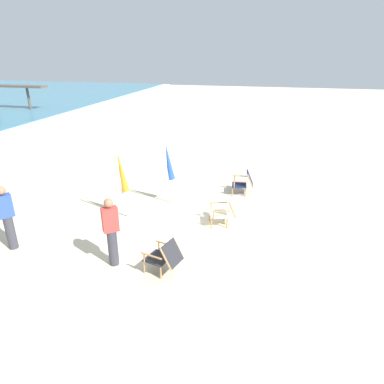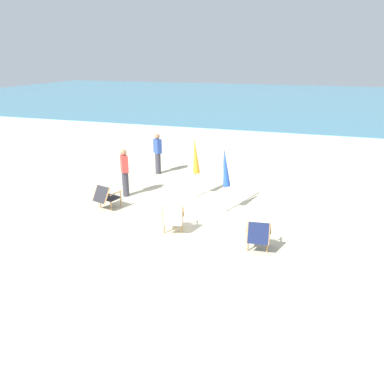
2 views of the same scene
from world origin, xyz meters
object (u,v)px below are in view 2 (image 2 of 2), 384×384
Objects in this scene: beach_chair_far_center at (106,196)px; beach_chair_back_left at (173,218)px; umbrella_furled_orange at (195,157)px; person_by_waterline at (158,153)px; person_near_chairs at (125,172)px; umbrella_furled_blue at (225,168)px; beach_chair_front_right at (258,235)px.

beach_chair_far_center is 2.70m from beach_chair_back_left.
person_by_waterline is (-2.20, 1.99, -0.55)m from umbrella_furled_orange.
umbrella_furled_orange is at bearing 18.11° from person_near_chairs.
umbrella_furled_blue is 1.29× the size of person_by_waterline.
beach_chair_back_left reaches higher than beach_chair_far_center.
beach_chair_far_center is 5.04m from beach_chair_front_right.
beach_chair_front_right is at bearing -50.86° from umbrella_furled_orange.
umbrella_furled_orange reaches higher than person_near_chairs.
beach_chair_far_center is at bearing 160.48° from beach_chair_back_left.
beach_chair_front_right is at bearing -47.21° from person_by_waterline.
beach_chair_front_right reaches higher than beach_chair_far_center.
umbrella_furled_blue is (1.24, -0.98, -0.01)m from umbrella_furled_orange.
beach_chair_back_left is 3.03m from umbrella_furled_orange.
umbrella_furled_orange is 1.30× the size of person_near_chairs.
umbrella_furled_orange is 3.02m from person_by_waterline.
person_near_chairs is (-2.51, 2.13, 0.41)m from beach_chair_back_left.
beach_chair_front_right is 2.76m from umbrella_furled_blue.
umbrella_furled_orange reaches higher than beach_chair_front_right.
umbrella_furled_blue is (3.53, 0.98, 0.96)m from beach_chair_far_center.
person_near_chairs is (-2.25, -0.74, -0.55)m from umbrella_furled_orange.
umbrella_furled_orange is 1.58m from umbrella_furled_blue.
beach_chair_back_left is 0.40× the size of umbrella_furled_blue.
beach_chair_back_left is 0.51× the size of person_near_chairs.
person_by_waterline is at bearing 88.96° from person_near_chairs.
beach_chair_far_center is at bearing -91.76° from person_near_chairs.
beach_chair_front_right is 4.23m from umbrella_furled_orange.
beach_chair_far_center is 0.54× the size of person_by_waterline.
umbrella_furled_blue is (-1.36, 2.21, 0.95)m from beach_chair_front_right.
umbrella_furled_orange reaches higher than beach_chair_back_left.
person_by_waterline reaches higher than beach_chair_front_right.
umbrella_furled_blue is at bearing 15.53° from beach_chair_far_center.
umbrella_furled_orange is (-2.60, 3.19, 0.96)m from beach_chair_front_right.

